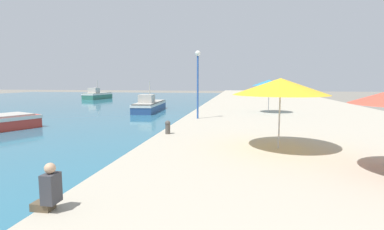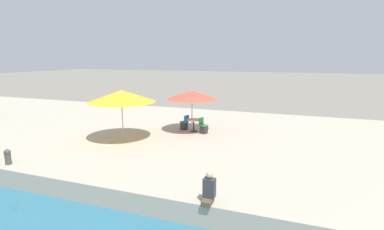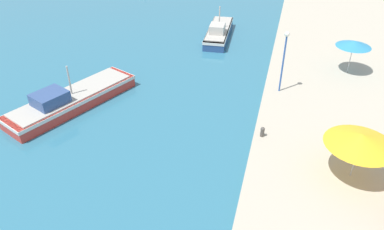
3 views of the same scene
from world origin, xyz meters
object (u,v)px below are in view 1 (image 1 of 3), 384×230
(fishing_boat_mid, at_px, (150,105))
(person_at_quay, at_px, (49,190))
(mooring_bollard, at_px, (168,127))
(cafe_umbrella_striped, at_px, (269,83))
(cafe_umbrella_white, at_px, (280,86))
(fishing_boat_far, at_px, (97,95))
(lamppost, at_px, (198,73))

(fishing_boat_mid, bearing_deg, person_at_quay, -80.77)
(fishing_boat_mid, height_order, mooring_bollard, fishing_boat_mid)
(cafe_umbrella_striped, bearing_deg, cafe_umbrella_white, -93.31)
(person_at_quay, height_order, mooring_bollard, person_at_quay)
(fishing_boat_far, bearing_deg, fishing_boat_mid, -43.77)
(fishing_boat_mid, height_order, cafe_umbrella_white, cafe_umbrella_white)
(fishing_boat_mid, height_order, fishing_boat_far, fishing_boat_far)
(cafe_umbrella_white, height_order, mooring_bollard, cafe_umbrella_white)
(fishing_boat_mid, height_order, person_at_quay, fishing_boat_mid)
(fishing_boat_far, relative_size, person_at_quay, 6.61)
(fishing_boat_mid, xyz_separation_m, person_at_quay, (6.02, -25.93, 0.52))
(person_at_quay, bearing_deg, fishing_boat_mid, 103.08)
(cafe_umbrella_striped, height_order, lamppost, lamppost)
(cafe_umbrella_white, xyz_separation_m, cafe_umbrella_striped, (0.76, 13.09, 0.04))
(fishing_boat_far, distance_m, mooring_bollard, 42.62)
(lamppost, bearing_deg, mooring_bollard, -95.58)
(fishing_boat_far, height_order, cafe_umbrella_white, fishing_boat_far)
(fishing_boat_far, relative_size, lamppost, 1.42)
(person_at_quay, xyz_separation_m, lamppost, (0.84, 14.83, 2.66))
(fishing_boat_far, relative_size, mooring_bollard, 9.88)
(cafe_umbrella_striped, bearing_deg, mooring_bollard, -117.86)
(lamppost, bearing_deg, cafe_umbrella_striped, 42.65)
(fishing_boat_far, relative_size, cafe_umbrella_white, 1.81)
(fishing_boat_far, xyz_separation_m, mooring_bollard, (22.07, -36.46, 0.39))
(mooring_bollard, bearing_deg, person_at_quay, -91.64)
(person_at_quay, relative_size, lamppost, 0.21)
(cafe_umbrella_striped, height_order, person_at_quay, cafe_umbrella_striped)
(fishing_boat_mid, relative_size, cafe_umbrella_white, 2.25)
(fishing_boat_mid, relative_size, fishing_boat_far, 1.24)
(cafe_umbrella_white, distance_m, mooring_bollard, 5.81)
(cafe_umbrella_striped, xyz_separation_m, person_at_quay, (-5.94, -19.53, -1.97))
(cafe_umbrella_striped, bearing_deg, lamppost, -137.35)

